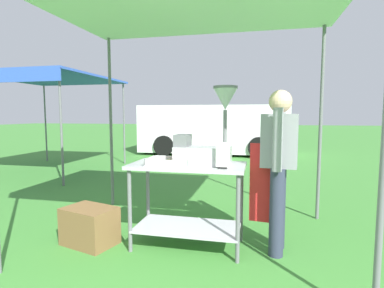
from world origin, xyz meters
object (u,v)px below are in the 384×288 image
object	(u,v)px
donut_fryer	(207,139)
supply_crate	(90,226)
donut_tray	(171,163)
menu_sign	(223,157)
van_white	(214,129)
neighbour_tent	(48,80)
stall_canopy	(190,7)
donut_cart	(188,188)
vendor	(278,163)

from	to	relation	value
donut_fryer	supply_crate	world-z (taller)	donut_fryer
donut_tray	menu_sign	world-z (taller)	menu_sign
van_white	neighbour_tent	xyz separation A→B (m)	(-3.37, -4.23, 1.32)
stall_canopy	menu_sign	bearing A→B (deg)	-38.07
stall_canopy	supply_crate	xyz separation A→B (m)	(-1.03, -0.28, -2.25)
donut_tray	donut_fryer	distance (m)	0.44
stall_canopy	neighbour_tent	size ratio (longest dim) A/B	1.07
donut_cart	menu_sign	size ratio (longest dim) A/B	4.74
stall_canopy	supply_crate	bearing A→B (deg)	-164.86
menu_sign	supply_crate	xyz separation A→B (m)	(-1.41, 0.02, -0.78)
neighbour_tent	van_white	bearing A→B (deg)	51.50
supply_crate	menu_sign	bearing A→B (deg)	-0.88
donut_cart	donut_tray	size ratio (longest dim) A/B	2.63
donut_tray	van_white	xyz separation A→B (m)	(-0.74, 7.78, -0.02)
donut_tray	vendor	xyz separation A→B (m)	(1.04, 0.18, 0.01)
menu_sign	vendor	size ratio (longest dim) A/B	0.15
donut_fryer	vendor	xyz separation A→B (m)	(0.69, 0.08, -0.23)
neighbour_tent	supply_crate	bearing A→B (deg)	-48.28
donut_fryer	van_white	world-z (taller)	van_white
donut_cart	neighbour_tent	xyz separation A→B (m)	(-4.25, 3.44, 1.58)
donut_fryer	vendor	bearing A→B (deg)	6.63
donut_fryer	donut_cart	bearing A→B (deg)	178.07
stall_canopy	donut_fryer	bearing A→B (deg)	-27.43
donut_cart	vendor	size ratio (longest dim) A/B	0.73
supply_crate	van_white	xyz separation A→B (m)	(0.14, 7.85, 0.68)
donut_cart	neighbour_tent	world-z (taller)	neighbour_tent
donut_fryer	menu_sign	world-z (taller)	donut_fryer
stall_canopy	menu_sign	world-z (taller)	stall_canopy
stall_canopy	donut_tray	world-z (taller)	stall_canopy
donut_fryer	neighbour_tent	bearing A→B (deg)	142.29
donut_cart	donut_fryer	xyz separation A→B (m)	(0.20, -0.01, 0.51)
donut_fryer	neighbour_tent	xyz separation A→B (m)	(-4.46, 3.45, 1.07)
van_white	donut_tray	bearing A→B (deg)	-84.58
vendor	supply_crate	world-z (taller)	vendor
neighbour_tent	vendor	bearing A→B (deg)	-33.16
neighbour_tent	donut_cart	bearing A→B (deg)	-38.95
menu_sign	vendor	xyz separation A→B (m)	(0.51, 0.28, -0.07)
supply_crate	neighbour_tent	distance (m)	5.25
supply_crate	van_white	size ratio (longest dim) A/B	0.12
van_white	supply_crate	bearing A→B (deg)	-91.03
van_white	donut_fryer	bearing A→B (deg)	-81.93
menu_sign	van_white	xyz separation A→B (m)	(-1.27, 7.87, -0.10)
donut_tray	donut_fryer	size ratio (longest dim) A/B	0.57
donut_fryer	stall_canopy	bearing A→B (deg)	152.57
menu_sign	donut_cart	bearing A→B (deg)	152.23
donut_tray	supply_crate	bearing A→B (deg)	-175.19
donut_tray	van_white	distance (m)	7.81
vendor	donut_cart	bearing A→B (deg)	-175.29
donut_fryer	neighbour_tent	world-z (taller)	neighbour_tent
donut_tray	van_white	bearing A→B (deg)	95.42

